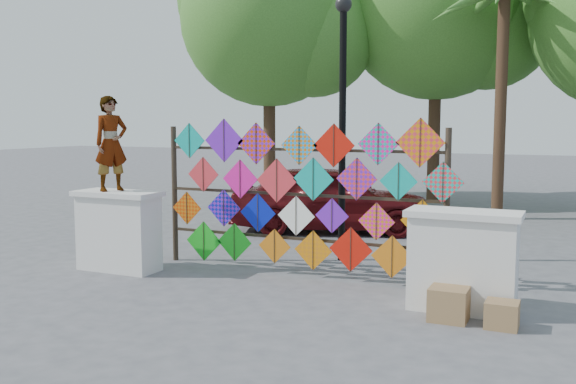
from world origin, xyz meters
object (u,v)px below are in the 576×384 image
(sedan, at_px, (330,198))
(kite_rack, at_px, (301,196))
(vendor_woman, at_px, (111,144))
(lamppost, at_px, (343,103))

(sedan, bearing_deg, kite_rack, 174.03)
(vendor_woman, xyz_separation_m, lamppost, (3.10, 2.20, 0.66))
(kite_rack, xyz_separation_m, lamppost, (0.22, 1.27, 1.45))
(lamppost, bearing_deg, vendor_woman, -144.61)
(vendor_woman, distance_m, sedan, 5.33)
(lamppost, bearing_deg, sedan, 114.79)
(vendor_woman, distance_m, lamppost, 3.86)
(sedan, distance_m, lamppost, 3.48)
(kite_rack, xyz_separation_m, vendor_woman, (-2.88, -0.93, 0.80))
(sedan, height_order, lamppost, lamppost)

